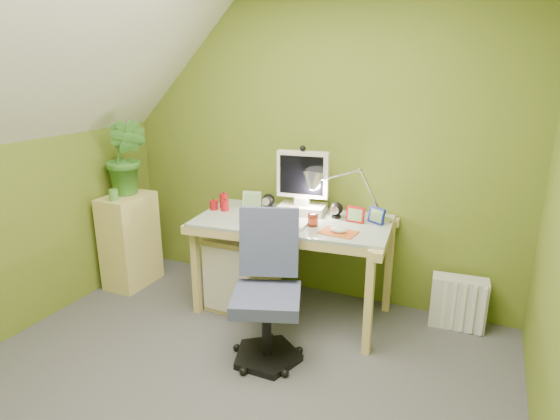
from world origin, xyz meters
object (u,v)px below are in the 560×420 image
at_px(potted_plant, 126,157).
at_px(task_chair, 266,299).
at_px(desk_lamp, 363,183).
at_px(desk, 293,266).
at_px(monitor, 303,177).
at_px(side_ledge, 130,240).
at_px(radiator, 458,303).

height_order(potted_plant, task_chair, potted_plant).
height_order(desk_lamp, task_chair, desk_lamp).
xyz_separation_m(desk, desk_lamp, (0.45, 0.18, 0.64)).
relative_size(monitor, side_ledge, 0.69).
relative_size(desk_lamp, task_chair, 0.65).
relative_size(desk, task_chair, 1.63).
distance_m(monitor, side_ledge, 1.58).
bearing_deg(radiator, desk, -170.96).
xyz_separation_m(task_chair, radiator, (1.06, 0.91, -0.23)).
relative_size(desk, desk_lamp, 2.50).
bearing_deg(side_ledge, desk, 4.55).
distance_m(desk, task_chair, 0.63).
bearing_deg(task_chair, desk_lamp, 45.73).
height_order(desk_lamp, radiator, desk_lamp).
height_order(monitor, desk_lamp, desk_lamp).
bearing_deg(monitor, radiator, -2.07).
distance_m(monitor, task_chair, 1.00).
bearing_deg(desk, desk_lamp, 16.31).
relative_size(desk, radiator, 3.68).
bearing_deg(side_ledge, monitor, 11.65).
xyz_separation_m(desk, potted_plant, (-1.42, -0.06, 0.72)).
distance_m(desk, desk_lamp, 0.80).
bearing_deg(side_ledge, desk_lamp, 8.90).
relative_size(task_chair, radiator, 2.26).
xyz_separation_m(desk, task_chair, (0.09, -0.62, 0.05)).
xyz_separation_m(monitor, potted_plant, (-1.42, -0.24, 0.08)).
bearing_deg(side_ledge, task_chair, -18.71).
bearing_deg(desk, side_ledge, 179.05).
relative_size(desk, side_ledge, 1.77).
xyz_separation_m(desk, side_ledge, (-1.42, -0.11, 0.02)).
distance_m(side_ledge, task_chair, 1.59).
bearing_deg(desk_lamp, monitor, -171.45).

